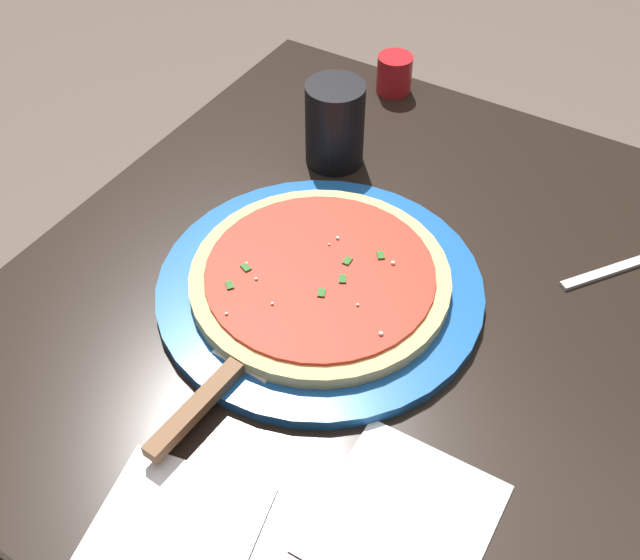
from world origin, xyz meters
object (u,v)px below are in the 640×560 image
napkin_loose_left (177,525)px  napkin_folded_right (404,518)px  fork (637,262)px  cup_tall_drink (335,124)px  pizza (320,278)px  cup_small_sauce (394,74)px  serving_plate (320,288)px  pizza_server (222,382)px

napkin_loose_left → napkin_folded_right: bearing=122.8°
napkin_folded_right → fork: bearing=168.3°
cup_tall_drink → fork: 0.41m
napkin_loose_left → fork: bearing=154.4°
napkin_folded_right → pizza: bearing=-133.7°
cup_tall_drink → cup_small_sauce: 0.20m
serving_plate → cup_small_sauce: (-0.42, -0.12, 0.02)m
napkin_folded_right → fork: size_ratio=0.99×
cup_tall_drink → cup_small_sauce: size_ratio=2.03×
cup_small_sauce → serving_plate: bearing=16.2°
pizza_server → cup_tall_drink: bearing=-165.8°
fork → pizza_server: bearing=-37.4°
pizza → cup_tall_drink: 0.25m
cup_small_sauce → napkin_loose_left: cup_small_sauce is taller
cup_tall_drink → fork: size_ratio=0.73×
pizza → fork: (-0.23, 0.30, -0.02)m
pizza → napkin_loose_left: size_ratio=2.03×
cup_small_sauce → fork: bearing=66.4°
serving_plate → napkin_folded_right: 0.29m
napkin_folded_right → cup_small_sauce: bearing=-151.9°
fork → serving_plate: bearing=-51.9°
pizza_server → napkin_loose_left: pizza_server is taller
serving_plate → pizza: bearing=25.7°
cup_tall_drink → cup_small_sauce: (-0.20, -0.01, -0.03)m
pizza → cup_tall_drink: (-0.22, -0.11, 0.03)m
pizza_server → napkin_loose_left: bearing=19.6°
serving_plate → napkin_loose_left: size_ratio=2.57×
cup_small_sauce → cup_tall_drink: bearing=3.0°
cup_small_sauce → napkin_folded_right: (0.62, 0.33, -0.03)m
serving_plate → cup_tall_drink: bearing=-153.4°
cup_small_sauce → napkin_loose_left: (0.73, 0.16, -0.03)m
cup_small_sauce → napkin_loose_left: size_ratio=0.40×
serving_plate → napkin_loose_left: serving_plate is taller
pizza → fork: 0.38m
cup_tall_drink → cup_small_sauce: bearing=-177.0°
cup_tall_drink → napkin_loose_left: bearing=15.6°
pizza_server → napkin_loose_left: (0.14, 0.05, -0.02)m
pizza → cup_tall_drink: size_ratio=2.53×
serving_plate → pizza_server: size_ratio=1.68×
serving_plate → cup_small_sauce: 0.44m
pizza → napkin_loose_left: bearing=6.9°
cup_tall_drink → napkin_folded_right: cup_tall_drink is taller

